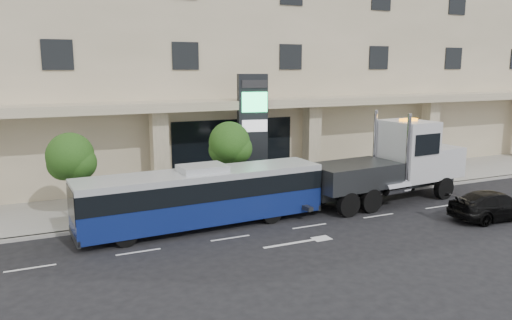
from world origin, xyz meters
The scene contains 11 objects.
ground centered at (0.00, 0.00, 0.00)m, with size 120.00×120.00×0.00m, color black.
sidewalk centered at (0.00, 5.00, 0.07)m, with size 120.00×6.00×0.15m, color gray.
curb centered at (0.00, 2.00, 0.07)m, with size 120.00×0.30×0.15m, color gray.
convention_center centered at (0.00, 15.42, 9.97)m, with size 60.00×17.60×20.00m.
tree_left centered at (-9.97, 3.59, 3.11)m, with size 2.27×2.20×4.22m.
tree_mid centered at (-1.97, 3.59, 3.26)m, with size 2.28×2.20×4.38m.
tree_right centered at (9.53, 3.59, 3.04)m, with size 2.10×2.00×4.04m.
city_bus centered at (-4.55, 0.53, 1.50)m, with size 11.71×3.02×2.94m.
tow_truck centered at (6.55, 0.59, 2.05)m, with size 11.00×3.51×4.99m.
black_sedan centered at (8.84, -4.25, 0.69)m, with size 1.95×4.79×1.39m, color black.
signage_pylon centered at (0.21, 5.51, 3.61)m, with size 1.78×0.92×6.83m.
Camera 1 is at (-11.61, -20.88, 7.36)m, focal length 35.00 mm.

